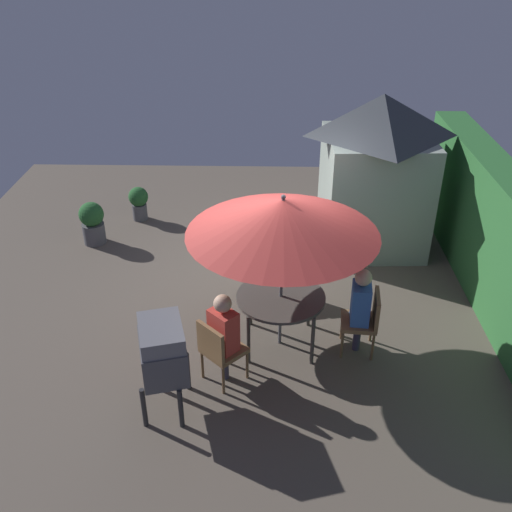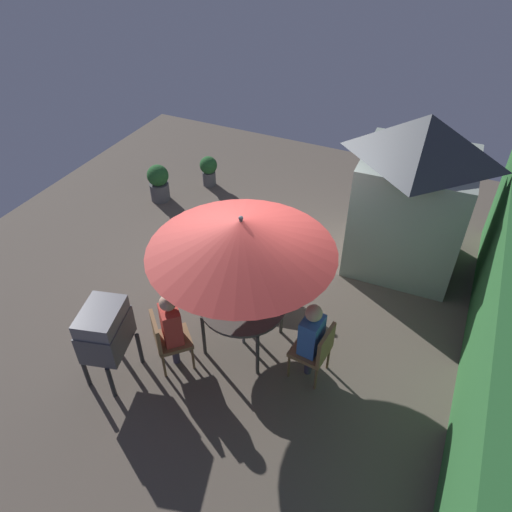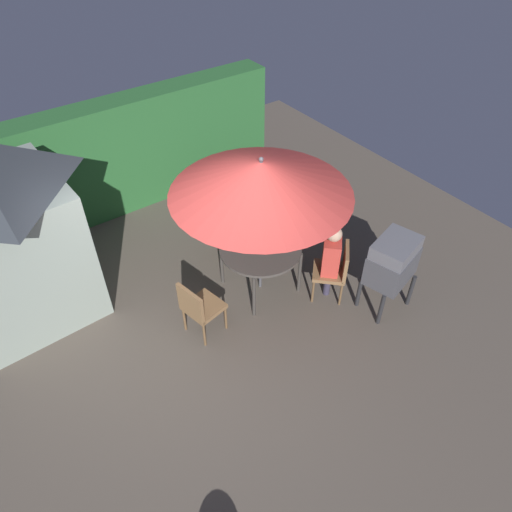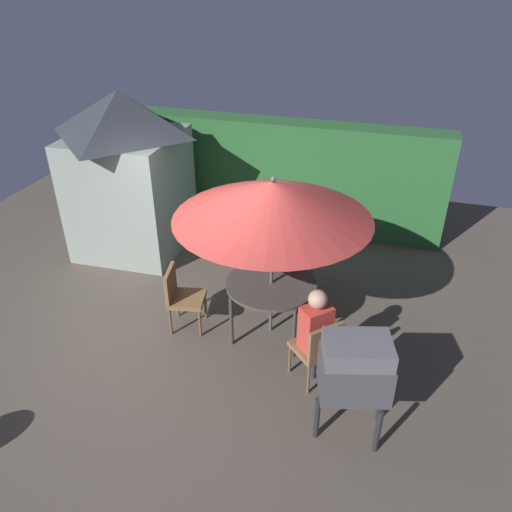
# 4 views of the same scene
# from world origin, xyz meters

# --- Properties ---
(ground_plane) EXTENTS (11.00, 11.00, 0.00)m
(ground_plane) POSITION_xyz_m (0.00, 0.00, 0.00)
(ground_plane) COLOR brown
(hedge_backdrop) EXTENTS (6.65, 0.55, 1.98)m
(hedge_backdrop) POSITION_xyz_m (0.00, 3.50, 0.99)
(hedge_backdrop) COLOR #28602D
(hedge_backdrop) RESTS_ON ground
(garden_shed) EXTENTS (1.83, 1.88, 2.69)m
(garden_shed) POSITION_xyz_m (-1.82, 1.95, 1.37)
(garden_shed) COLOR gray
(garden_shed) RESTS_ON ground
(patio_table) EXTENTS (1.18, 1.18, 0.78)m
(patio_table) POSITION_xyz_m (1.08, 0.31, 0.72)
(patio_table) COLOR #47423D
(patio_table) RESTS_ON ground
(patio_umbrella) EXTENTS (2.41, 2.41, 2.23)m
(patio_umbrella) POSITION_xyz_m (1.08, 0.31, 1.94)
(patio_umbrella) COLOR #4C4C51
(patio_umbrella) RESTS_ON ground
(bbq_grill) EXTENTS (0.81, 0.67, 1.20)m
(bbq_grill) POSITION_xyz_m (2.31, -1.04, 0.85)
(bbq_grill) COLOR #47474C
(bbq_grill) RESTS_ON ground
(chair_near_shed) EXTENTS (0.65, 0.65, 0.90)m
(chair_near_shed) POSITION_xyz_m (1.85, -0.45, 0.52)
(chair_near_shed) COLOR olive
(chair_near_shed) RESTS_ON ground
(chair_far_side) EXTENTS (0.50, 0.51, 0.90)m
(chair_far_side) POSITION_xyz_m (1.19, 1.43, 0.52)
(chair_far_side) COLOR olive
(chair_far_side) RESTS_ON ground
(chair_toward_hedge) EXTENTS (0.55, 0.54, 0.90)m
(chair_toward_hedge) POSITION_xyz_m (-0.11, 0.07, 0.52)
(chair_toward_hedge) COLOR olive
(chair_toward_hedge) RESTS_ON ground
(person_in_red) EXTENTS (0.41, 0.41, 1.26)m
(person_in_red) POSITION_xyz_m (1.79, -0.39, 0.78)
(person_in_red) COLOR #CC3D33
(person_in_red) RESTS_ON ground
(person_in_blue) EXTENTS (0.36, 0.27, 1.26)m
(person_in_blue) POSITION_xyz_m (1.18, 1.35, 0.78)
(person_in_blue) COLOR #3866B2
(person_in_blue) RESTS_ON ground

